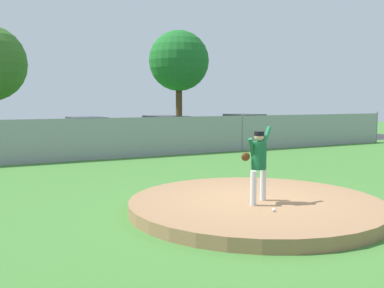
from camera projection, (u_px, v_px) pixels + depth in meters
The scene contains 10 objects.
ground_plane at pixel (152, 172), 14.72m from camera, with size 80.00×80.00×0.00m, color #427A33.
asphalt_strip at pixel (90, 148), 22.22m from camera, with size 44.00×7.00×0.01m, color #2B2B2D.
pitchers_mound at pixel (255, 205), 9.41m from camera, with size 5.55×5.55×0.26m, color #99704C.
pitcher_youth at pixel (258, 159), 8.99m from camera, with size 0.78×0.42×1.62m.
baseball at pixel (274, 210), 8.33m from camera, with size 0.07×0.07×0.07m, color white.
chainlink_fence at pixel (116, 138), 18.16m from camera, with size 32.29×0.07×1.83m.
parked_car_teal at pixel (87, 133), 22.30m from camera, with size 1.94×4.36×1.62m.
parked_car_champagne at pixel (166, 131), 24.02m from camera, with size 2.19×4.90×1.64m.
parked_car_silver at pixel (244, 128), 26.95m from camera, with size 1.99×4.47×1.65m.
tree_broad_right at pixel (179, 61), 31.55m from camera, with size 4.44×4.44×7.66m.
Camera 1 is at (-5.51, -7.55, 2.38)m, focal length 40.10 mm.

